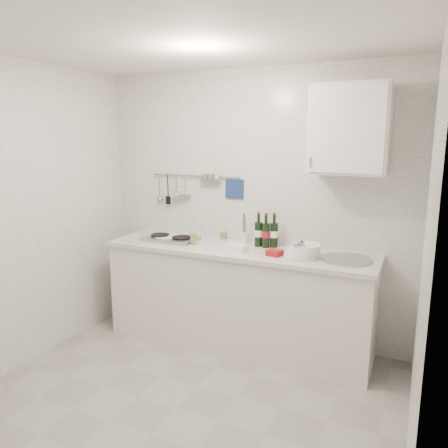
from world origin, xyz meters
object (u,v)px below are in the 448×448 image
wall_cabinet (350,130)px  plate_stack_hob (166,237)px  wine_bottles (266,230)px  utensil_crock (244,237)px  plate_stack_sink (303,251)px

wall_cabinet → plate_stack_hob: size_ratio=2.66×
plate_stack_hob → wine_bottles: wine_bottles is taller
plate_stack_hob → utensil_crock: size_ratio=0.88×
wall_cabinet → utensil_crock: wall_cabinet is taller
plate_stack_hob → utensil_crock: bearing=10.0°
wall_cabinet → plate_stack_hob: (-1.66, -0.11, -1.01)m
plate_stack_sink → utensil_crock: (-0.61, 0.21, 0.02)m
plate_stack_hob → wall_cabinet: bearing=3.8°
wall_cabinet → wine_bottles: wall_cabinet is taller
wine_bottles → plate_stack_sink: bearing=-27.6°
wall_cabinet → utensil_crock: 1.32m
wall_cabinet → utensil_crock: bearing=178.5°
plate_stack_hob → plate_stack_sink: size_ratio=0.87×
wall_cabinet → wine_bottles: size_ratio=2.26×
plate_stack_hob → plate_stack_sink: (1.37, -0.08, 0.04)m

